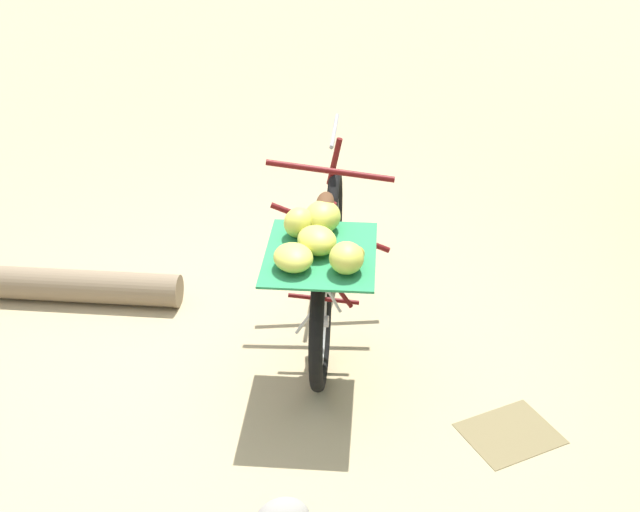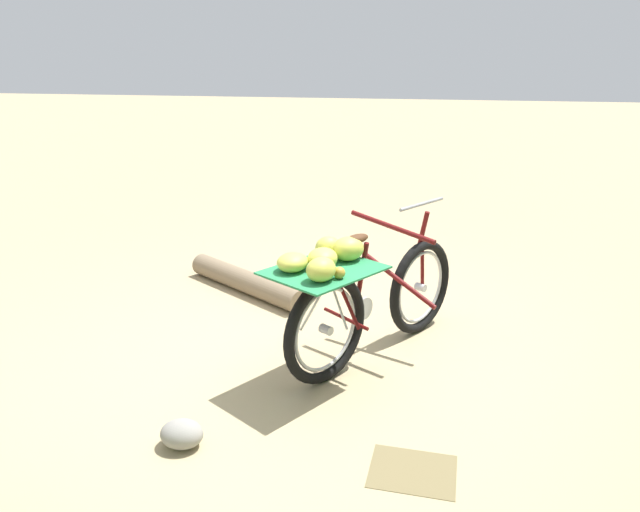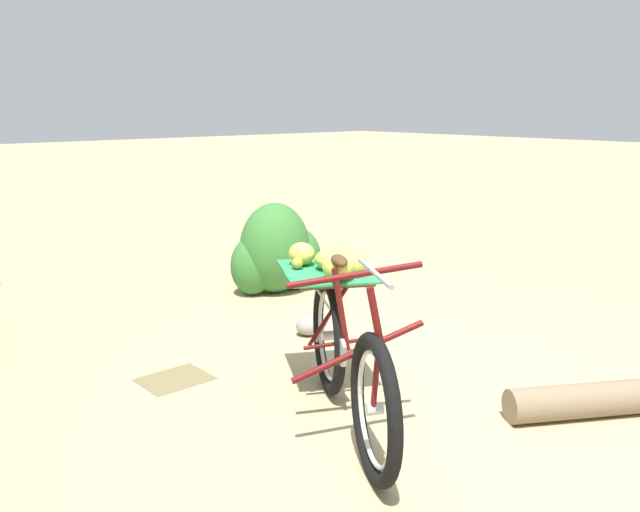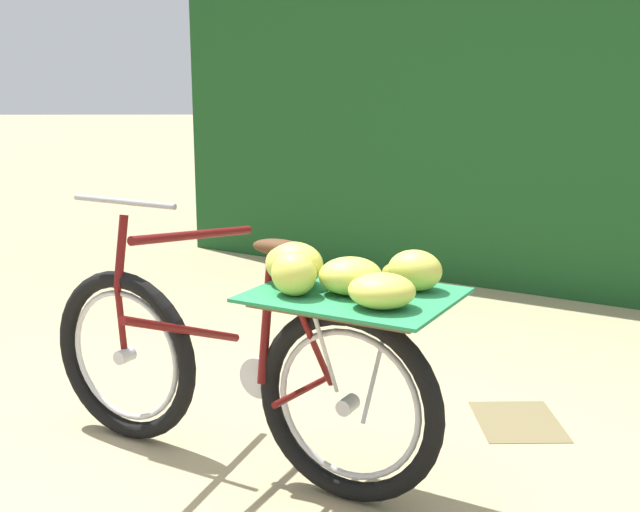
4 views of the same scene
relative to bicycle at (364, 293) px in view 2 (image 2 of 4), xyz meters
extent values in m
plane|color=tan|center=(-0.18, -0.06, -0.50)|extent=(60.00, 60.00, 0.00)
torus|color=black|center=(0.34, 0.58, -0.14)|extent=(0.43, 0.67, 0.73)
torus|color=#B7B7BC|center=(0.34, 0.58, -0.14)|extent=(0.30, 0.50, 0.57)
cylinder|color=#B7B7BC|center=(0.34, 0.58, -0.14)|extent=(0.10, 0.09, 0.06)
torus|color=black|center=(-0.19, -0.33, -0.14)|extent=(0.43, 0.67, 0.73)
torus|color=#B7B7BC|center=(-0.19, -0.33, -0.14)|extent=(0.30, 0.50, 0.57)
cylinder|color=#B7B7BC|center=(-0.19, -0.33, -0.14)|extent=(0.10, 0.09, 0.06)
cylinder|color=#590F0F|center=(0.18, 0.29, 0.03)|extent=(0.62, 0.38, 0.30)
cylinder|color=#590F0F|center=(0.14, 0.23, 0.42)|extent=(0.63, 0.39, 0.11)
cylinder|color=#590F0F|center=(-0.02, -0.04, 0.13)|extent=(0.12, 0.09, 0.49)
cylinder|color=#590F0F|center=(-0.09, -0.17, -0.12)|extent=(0.34, 0.21, 0.05)
cylinder|color=#590F0F|center=(-0.11, -0.20, 0.09)|extent=(0.29, 0.18, 0.47)
cylinder|color=#590F0F|center=(0.34, 0.58, 0.01)|extent=(0.06, 0.05, 0.30)
cylinder|color=#590F0F|center=(0.33, 0.57, 0.31)|extent=(0.10, 0.08, 0.30)
cylinder|color=gray|center=(0.32, 0.54, 0.52)|extent=(0.28, 0.46, 0.02)
ellipsoid|color=#4C2D19|center=(-0.05, -0.09, 0.41)|extent=(0.19, 0.24, 0.06)
cylinder|color=#B7B7BC|center=(0.00, 0.00, -0.11)|extent=(0.10, 0.15, 0.16)
cylinder|color=#B7B7BC|center=(-0.14, -0.25, 0.05)|extent=(0.18, 0.12, 0.39)
cylinder|color=#B7B7BC|center=(-0.25, -0.43, 0.05)|extent=(0.22, 0.14, 0.39)
cube|color=brown|center=(-0.20, -0.35, 0.25)|extent=(0.68, 0.74, 0.02)
cube|color=#287F4C|center=(-0.20, -0.35, 0.27)|extent=(0.81, 0.86, 0.01)
ellipsoid|color=#CCC64C|center=(-0.38, -0.43, 0.33)|extent=(0.22, 0.25, 0.11)
ellipsoid|color=#CCC64C|center=(-0.09, -0.14, 0.36)|extent=(0.27, 0.28, 0.16)
ellipsoid|color=#CCC64C|center=(-0.17, -0.56, 0.35)|extent=(0.23, 0.24, 0.14)
ellipsoid|color=#CCC64C|center=(-0.22, -0.14, 0.35)|extent=(0.22, 0.22, 0.15)
ellipsoid|color=#CCC64C|center=(-0.21, -0.34, 0.34)|extent=(0.19, 0.22, 0.13)
sphere|color=#B29333|center=(-0.07, -0.49, 0.31)|extent=(0.07, 0.07, 0.07)
cylinder|color=#7F6B51|center=(-1.26, 1.05, -0.40)|extent=(1.31, 0.90, 0.20)
ellipsoid|color=gray|center=(-0.79, -1.21, -0.43)|extent=(0.24, 0.20, 0.15)
cube|color=olive|center=(0.45, -1.13, -0.50)|extent=(0.44, 0.36, 0.01)
camera|label=1|loc=(-1.71, -3.49, 2.23)|focal=46.06mm
camera|label=2|loc=(0.60, -3.76, 1.51)|focal=33.81mm
camera|label=3|loc=(2.48, 2.61, 1.27)|focal=37.76mm
camera|label=4|loc=(-2.83, -0.18, 1.00)|focal=44.58mm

